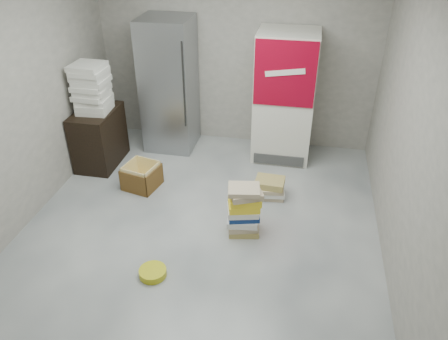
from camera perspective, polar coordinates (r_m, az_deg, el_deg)
ground at (r=4.90m, az=-3.70°, el=-9.19°), size 5.00×5.00×0.00m
room_shell at (r=3.97m, az=-4.60°, el=10.85°), size 4.04×5.04×2.82m
steel_fridge at (r=6.42m, az=-7.14°, el=10.91°), size 0.70×0.72×1.90m
coke_cooler at (r=6.14m, az=7.91°, el=9.42°), size 0.80×0.73×1.80m
wood_shelf at (r=6.33m, az=-15.99°, el=4.12°), size 0.50×0.80×0.80m
supply_box_stack at (r=6.04m, az=-16.92°, el=10.20°), size 0.44×0.45×0.65m
phonebook_stack_main at (r=4.82m, az=2.60°, el=-5.24°), size 0.43×0.37×0.62m
phonebook_stack_side at (r=5.53m, az=5.98°, el=-2.34°), size 0.41×0.34×0.25m
cardboard_box at (r=5.78m, az=-10.69°, el=-0.96°), size 0.49×0.49×0.33m
bucket_lid at (r=4.54m, az=-9.29°, el=-13.07°), size 0.28×0.28×0.07m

